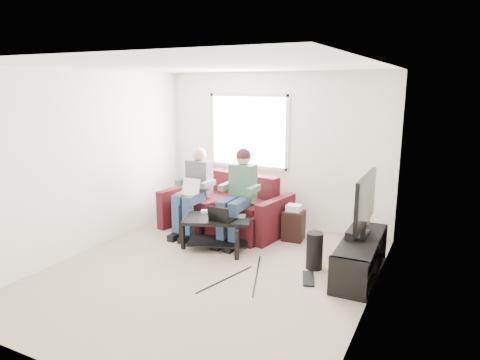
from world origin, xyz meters
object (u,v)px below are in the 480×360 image
Objects in this scene: end_table at (294,224)px; subwoofer at (314,251)px; tv_stand at (360,259)px; coffee_table at (218,225)px; tv at (365,202)px; sofa at (227,210)px.

subwoofer is at bearing -55.70° from end_table.
subwoofer reaches higher than tv_stand.
tv is (2.07, 0.12, 0.59)m from coffee_table.
coffee_table is at bearing -176.76° from tv.
coffee_table is at bearing 177.84° from subwoofer.
sofa reaches higher than subwoofer.
tv_stand is 2.97× the size of subwoofer.
coffee_table is 1.01× the size of tv.
subwoofer is at bearing -163.23° from tv.
sofa is 1.17m from end_table.
subwoofer is at bearing -2.16° from coffee_table.
coffee_table is 2.08m from tv_stand.
end_table is at bearing 148.61° from tv.
sofa is at bearing -178.00° from end_table.
end_table is at bearing 2.00° from sofa.
tv is 0.92m from subwoofer.
end_table is (1.17, 0.04, -0.08)m from sofa.
end_table is at bearing 124.30° from subwoofer.
sofa is at bearing 109.76° from coffee_table.
tv_stand is at bearing -88.53° from tv.
coffee_table is 1.22m from end_table.
subwoofer is 0.87× the size of end_table.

